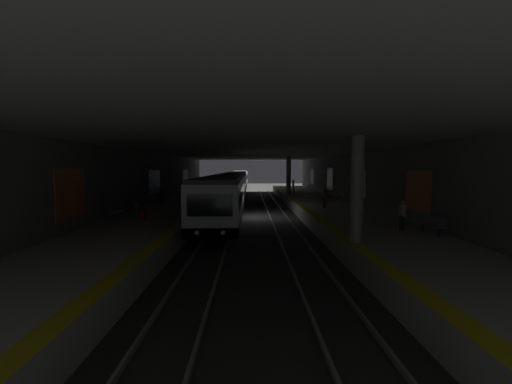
% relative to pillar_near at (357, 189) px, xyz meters
% --- Properties ---
extents(ground_plane, '(120.00, 120.00, 0.00)m').
position_rel_pillar_near_xyz_m(ground_plane, '(13.87, 4.35, -3.33)').
color(ground_plane, '#2D302D').
extents(track_left, '(60.00, 1.53, 0.16)m').
position_rel_pillar_near_xyz_m(track_left, '(13.87, 2.15, -3.25)').
color(track_left, gray).
rests_on(track_left, ground).
extents(track_right, '(60.00, 1.53, 0.16)m').
position_rel_pillar_near_xyz_m(track_right, '(13.87, 6.55, -3.25)').
color(track_right, gray).
rests_on(track_right, ground).
extents(platform_left, '(60.00, 5.30, 1.06)m').
position_rel_pillar_near_xyz_m(platform_left, '(13.87, -2.20, -2.80)').
color(platform_left, beige).
rests_on(platform_left, ground).
extents(platform_right, '(60.00, 5.30, 1.06)m').
position_rel_pillar_near_xyz_m(platform_right, '(13.87, 10.90, -2.80)').
color(platform_right, beige).
rests_on(platform_right, ground).
extents(wall_left, '(60.00, 0.56, 5.60)m').
position_rel_pillar_near_xyz_m(wall_left, '(13.91, -5.10, -0.52)').
color(wall_left, slate).
rests_on(wall_left, ground).
extents(wall_right, '(60.00, 0.56, 5.60)m').
position_rel_pillar_near_xyz_m(wall_right, '(13.89, 13.80, -0.52)').
color(wall_right, slate).
rests_on(wall_right, ground).
extents(ceiling_slab, '(60.00, 19.40, 0.40)m').
position_rel_pillar_near_xyz_m(ceiling_slab, '(13.87, 4.35, 2.47)').
color(ceiling_slab, beige).
rests_on(ceiling_slab, wall_left).
extents(pillar_near, '(0.56, 0.56, 4.55)m').
position_rel_pillar_near_xyz_m(pillar_near, '(0.00, 0.00, 0.00)').
color(pillar_near, gray).
rests_on(pillar_near, platform_left).
extents(pillar_far, '(0.56, 0.56, 4.55)m').
position_rel_pillar_near_xyz_m(pillar_far, '(24.22, 0.00, 0.00)').
color(pillar_far, gray).
rests_on(pillar_far, platform_left).
extents(metro_train, '(57.52, 2.83, 3.49)m').
position_rel_pillar_near_xyz_m(metro_train, '(30.83, 6.55, -1.30)').
color(metro_train, silver).
rests_on(metro_train, track_right).
extents(bench_left_near, '(1.70, 0.47, 0.86)m').
position_rel_pillar_near_xyz_m(bench_left_near, '(1.46, -4.18, -1.75)').
color(bench_left_near, '#262628').
rests_on(bench_left_near, platform_left).
extents(bench_left_mid, '(1.70, 0.47, 0.86)m').
position_rel_pillar_near_xyz_m(bench_left_mid, '(17.17, -4.18, -1.75)').
color(bench_left_mid, '#262628').
rests_on(bench_left_mid, platform_left).
extents(bench_right_near, '(1.70, 0.47, 0.86)m').
position_rel_pillar_near_xyz_m(bench_right_near, '(6.41, 12.88, -1.75)').
color(bench_right_near, '#262628').
rests_on(bench_right_near, platform_right).
extents(bench_right_mid, '(1.70, 0.47, 0.86)m').
position_rel_pillar_near_xyz_m(bench_right_mid, '(13.64, 12.88, -1.75)').
color(bench_right_mid, '#262628').
rests_on(bench_right_mid, platform_right).
extents(bench_right_far, '(1.70, 0.47, 0.86)m').
position_rel_pillar_near_xyz_m(bench_right_far, '(15.92, 12.88, -1.75)').
color(bench_right_far, '#262628').
rests_on(bench_right_far, platform_right).
extents(person_waiting_near, '(0.60, 0.24, 1.72)m').
position_rel_pillar_near_xyz_m(person_waiting_near, '(14.52, 12.30, -1.34)').
color(person_waiting_near, '#393939').
rests_on(person_waiting_near, platform_right).
extents(person_walking_mid, '(0.60, 0.22, 1.64)m').
position_rel_pillar_near_xyz_m(person_walking_mid, '(11.97, -1.42, -1.38)').
color(person_walking_mid, '#252525').
rests_on(person_walking_mid, platform_left).
extents(person_standing_far, '(0.60, 0.23, 1.68)m').
position_rel_pillar_near_xyz_m(person_standing_far, '(27.55, -1.01, -1.36)').
color(person_standing_far, black).
rests_on(person_standing_far, platform_left).
extents(person_boarding, '(0.60, 0.22, 1.54)m').
position_rel_pillar_near_xyz_m(person_boarding, '(2.43, -3.17, -1.45)').
color(person_boarding, '#323232').
rests_on(person_boarding, platform_left).
extents(suitcase_rolling, '(0.39, 0.23, 0.99)m').
position_rel_pillar_near_xyz_m(suitcase_rolling, '(5.61, 10.98, -1.93)').
color(suitcase_rolling, maroon).
rests_on(suitcase_rolling, platform_right).
extents(trash_bin, '(0.44, 0.44, 0.85)m').
position_rel_pillar_near_xyz_m(trash_bin, '(8.08, 12.15, -1.85)').
color(trash_bin, '#595B5E').
rests_on(trash_bin, platform_right).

